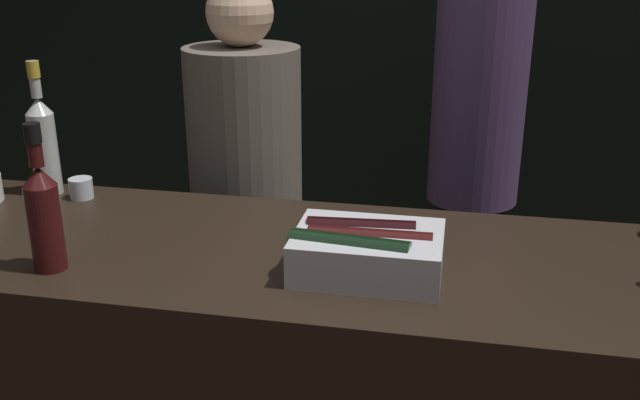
{
  "coord_description": "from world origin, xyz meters",
  "views": [
    {
      "loc": [
        0.31,
        -1.19,
        1.79
      ],
      "look_at": [
        0.0,
        0.37,
        1.21
      ],
      "focal_mm": 40.0,
      "sensor_mm": 36.0,
      "label": 1
    }
  ],
  "objects_px": {
    "ice_bin_with_bottles": "(365,249)",
    "person_in_hoodie": "(247,208)",
    "rose_wine_bottle": "(43,141)",
    "candle_votive": "(81,188)",
    "red_wine_bottle_black_foil": "(44,211)",
    "person_blond_tee": "(475,152)"
  },
  "relations": [
    {
      "from": "rose_wine_bottle",
      "to": "red_wine_bottle_black_foil",
      "type": "relative_size",
      "value": 1.14
    },
    {
      "from": "ice_bin_with_bottles",
      "to": "person_blond_tee",
      "type": "distance_m",
      "value": 1.18
    },
    {
      "from": "rose_wine_bottle",
      "to": "person_blond_tee",
      "type": "distance_m",
      "value": 1.49
    },
    {
      "from": "person_blond_tee",
      "to": "red_wine_bottle_black_foil",
      "type": "bearing_deg",
      "value": -150.94
    },
    {
      "from": "candle_votive",
      "to": "person_in_hoodie",
      "type": "bearing_deg",
      "value": 46.85
    },
    {
      "from": "candle_votive",
      "to": "person_in_hoodie",
      "type": "height_order",
      "value": "person_in_hoodie"
    },
    {
      "from": "ice_bin_with_bottles",
      "to": "rose_wine_bottle",
      "type": "relative_size",
      "value": 0.86
    },
    {
      "from": "red_wine_bottle_black_foil",
      "to": "ice_bin_with_bottles",
      "type": "bearing_deg",
      "value": 9.74
    },
    {
      "from": "candle_votive",
      "to": "person_blond_tee",
      "type": "xyz_separation_m",
      "value": [
        1.12,
        0.83,
        -0.07
      ]
    },
    {
      "from": "person_in_hoodie",
      "to": "person_blond_tee",
      "type": "distance_m",
      "value": 0.87
    },
    {
      "from": "person_in_hoodie",
      "to": "ice_bin_with_bottles",
      "type": "bearing_deg",
      "value": 168.22
    },
    {
      "from": "person_in_hoodie",
      "to": "person_blond_tee",
      "type": "relative_size",
      "value": 0.91
    },
    {
      "from": "ice_bin_with_bottles",
      "to": "candle_votive",
      "type": "distance_m",
      "value": 0.93
    },
    {
      "from": "ice_bin_with_bottles",
      "to": "person_in_hoodie",
      "type": "relative_size",
      "value": 0.2
    },
    {
      "from": "candle_votive",
      "to": "red_wine_bottle_black_foil",
      "type": "relative_size",
      "value": 0.2
    },
    {
      "from": "person_in_hoodie",
      "to": "candle_votive",
      "type": "bearing_deg",
      "value": 90.3
    },
    {
      "from": "ice_bin_with_bottles",
      "to": "red_wine_bottle_black_foil",
      "type": "bearing_deg",
      "value": -170.26
    },
    {
      "from": "red_wine_bottle_black_foil",
      "to": "person_in_hoodie",
      "type": "height_order",
      "value": "person_in_hoodie"
    },
    {
      "from": "ice_bin_with_bottles",
      "to": "rose_wine_bottle",
      "type": "xyz_separation_m",
      "value": [
        -0.98,
        0.34,
        0.1
      ]
    },
    {
      "from": "red_wine_bottle_black_foil",
      "to": "candle_votive",
      "type": "bearing_deg",
      "value": 110.67
    },
    {
      "from": "rose_wine_bottle",
      "to": "person_in_hoodie",
      "type": "relative_size",
      "value": 0.23
    },
    {
      "from": "candle_votive",
      "to": "person_blond_tee",
      "type": "bearing_deg",
      "value": 36.5
    }
  ]
}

